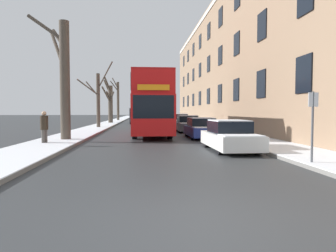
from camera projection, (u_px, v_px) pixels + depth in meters
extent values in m
plane|color=#303335|center=(196.00, 222.00, 4.70)|extent=(320.00, 320.00, 0.00)
cube|color=slate|center=(117.00, 121.00, 56.95)|extent=(2.75, 130.00, 0.13)
cube|color=white|center=(117.00, 120.00, 56.94)|extent=(2.73, 130.00, 0.03)
cube|color=slate|center=(175.00, 120.00, 57.92)|extent=(2.75, 130.00, 0.13)
cube|color=white|center=(175.00, 120.00, 57.92)|extent=(2.73, 130.00, 0.03)
cube|color=#8C7056|center=(247.00, 67.00, 34.83)|extent=(9.00, 52.25, 13.92)
cube|color=black|center=(304.00, 74.00, 14.26)|extent=(0.08, 1.40, 1.80)
cube|color=black|center=(261.00, 84.00, 19.35)|extent=(0.08, 1.40, 1.80)
cube|color=black|center=(236.00, 90.00, 24.43)|extent=(0.08, 1.40, 1.80)
cube|color=black|center=(220.00, 94.00, 29.51)|extent=(0.08, 1.40, 1.80)
cube|color=black|center=(208.00, 96.00, 34.59)|extent=(0.08, 1.40, 1.80)
cube|color=black|center=(200.00, 98.00, 39.68)|extent=(0.08, 1.40, 1.80)
cube|color=black|center=(193.00, 100.00, 44.76)|extent=(0.08, 1.40, 1.80)
cube|color=black|center=(188.00, 101.00, 49.84)|extent=(0.08, 1.40, 1.80)
cube|color=black|center=(184.00, 102.00, 54.93)|extent=(0.08, 1.40, 1.80)
cube|color=black|center=(262.00, 26.00, 19.17)|extent=(0.08, 1.40, 1.80)
cube|color=black|center=(237.00, 44.00, 24.25)|extent=(0.08, 1.40, 1.80)
cube|color=black|center=(220.00, 56.00, 29.33)|extent=(0.08, 1.40, 1.80)
cube|color=black|center=(209.00, 64.00, 34.42)|extent=(0.08, 1.40, 1.80)
cube|color=black|center=(200.00, 70.00, 39.50)|extent=(0.08, 1.40, 1.80)
cube|color=black|center=(193.00, 75.00, 44.58)|extent=(0.08, 1.40, 1.80)
cube|color=black|center=(188.00, 79.00, 49.67)|extent=(0.08, 1.40, 1.80)
cube|color=black|center=(184.00, 82.00, 54.75)|extent=(0.08, 1.40, 1.80)
cube|color=black|center=(221.00, 17.00, 29.16)|extent=(0.08, 1.40, 1.80)
cube|color=black|center=(209.00, 31.00, 34.24)|extent=(0.08, 1.40, 1.80)
cube|color=black|center=(200.00, 42.00, 39.32)|extent=(0.08, 1.40, 1.80)
cube|color=black|center=(193.00, 50.00, 44.41)|extent=(0.08, 1.40, 1.80)
cube|color=black|center=(188.00, 56.00, 49.49)|extent=(0.08, 1.40, 1.80)
cube|color=black|center=(184.00, 61.00, 54.57)|extent=(0.08, 1.40, 1.80)
cube|color=beige|center=(209.00, 10.00, 34.12)|extent=(0.12, 51.20, 0.44)
cylinder|color=#4C4238|center=(65.00, 82.00, 17.13)|extent=(0.56, 0.56, 6.89)
cylinder|color=#4C4238|center=(58.00, 51.00, 17.87)|extent=(1.43, 2.01, 2.65)
cylinder|color=#4C4238|center=(59.00, 39.00, 17.40)|extent=(1.07, 1.10, 1.33)
cylinder|color=#4C4238|center=(46.00, 28.00, 17.10)|extent=(2.25, 0.64, 1.65)
cylinder|color=#4C4238|center=(98.00, 101.00, 30.90)|extent=(0.37, 0.37, 5.68)
cylinder|color=#4C4238|center=(88.00, 87.00, 29.97)|extent=(1.91, 1.72, 1.53)
cylinder|color=#4C4238|center=(105.00, 75.00, 30.33)|extent=(1.73, 1.21, 2.68)
cylinder|color=#4C4238|center=(92.00, 89.00, 31.07)|extent=(1.45, 0.74, 1.61)
cylinder|color=#4C4238|center=(110.00, 105.00, 43.50)|extent=(0.65, 0.65, 5.53)
cylinder|color=#4C4238|center=(109.00, 96.00, 42.83)|extent=(0.67, 1.41, 1.25)
cylinder|color=#4C4238|center=(112.00, 96.00, 42.88)|extent=(0.82, 1.43, 1.39)
cylinder|color=#4C4238|center=(107.00, 84.00, 42.35)|extent=(0.86, 2.21, 2.03)
cylinder|color=#4C4238|center=(106.00, 95.00, 42.18)|extent=(1.12, 2.66, 2.27)
cylinder|color=#4C4238|center=(107.00, 88.00, 43.65)|extent=(1.25, 0.92, 2.31)
cylinder|color=#4C4238|center=(118.00, 101.00, 57.33)|extent=(0.47, 0.47, 7.42)
cylinder|color=#4C4238|center=(115.00, 83.00, 56.16)|extent=(1.04, 2.11, 1.80)
cylinder|color=#4C4238|center=(114.00, 86.00, 56.77)|extent=(1.55, 0.93, 1.93)
cylinder|color=#4C4238|center=(117.00, 90.00, 57.95)|extent=(0.59, 1.69, 2.83)
cube|color=red|center=(151.00, 114.00, 22.24)|extent=(2.58, 10.78, 2.43)
cube|color=red|center=(151.00, 89.00, 22.15)|extent=(2.53, 10.56, 1.37)
cube|color=#B31212|center=(151.00, 78.00, 22.11)|extent=(2.53, 10.56, 0.12)
cube|color=black|center=(151.00, 108.00, 22.22)|extent=(2.61, 9.48, 1.26)
cube|color=black|center=(151.00, 88.00, 22.14)|extent=(2.61, 9.48, 1.04)
cube|color=black|center=(154.00, 107.00, 16.87)|extent=(2.32, 0.06, 1.33)
cube|color=orange|center=(153.00, 87.00, 16.81)|extent=(1.81, 0.05, 0.32)
cylinder|color=black|center=(135.00, 131.00, 18.97)|extent=(0.30, 1.00, 1.00)
cylinder|color=black|center=(170.00, 131.00, 19.17)|extent=(0.30, 1.00, 1.00)
cylinder|color=black|center=(136.00, 126.00, 25.19)|extent=(0.30, 1.00, 1.00)
cylinder|color=black|center=(163.00, 126.00, 25.39)|extent=(0.30, 1.00, 1.00)
cube|color=silver|center=(230.00, 140.00, 13.37)|extent=(1.78, 4.24, 0.61)
cube|color=black|center=(229.00, 127.00, 13.52)|extent=(1.53, 2.12, 0.54)
cube|color=white|center=(229.00, 120.00, 13.50)|extent=(1.50, 2.02, 0.05)
cube|color=white|center=(241.00, 135.00, 11.86)|extent=(1.61, 1.11, 0.04)
cylinder|color=black|center=(220.00, 147.00, 12.05)|extent=(0.20, 0.62, 0.62)
cylinder|color=black|center=(258.00, 147.00, 12.18)|extent=(0.20, 0.62, 0.62)
cylinder|color=black|center=(206.00, 141.00, 14.58)|extent=(0.20, 0.62, 0.62)
cylinder|color=black|center=(238.00, 141.00, 14.72)|extent=(0.20, 0.62, 0.62)
cube|color=navy|center=(201.00, 131.00, 19.71)|extent=(1.79, 4.30, 0.60)
cube|color=black|center=(201.00, 122.00, 19.86)|extent=(1.54, 2.15, 0.53)
cube|color=white|center=(201.00, 118.00, 19.84)|extent=(1.50, 2.04, 0.05)
cube|color=white|center=(206.00, 127.00, 18.18)|extent=(1.61, 1.12, 0.04)
cylinder|color=black|center=(193.00, 135.00, 18.37)|extent=(0.20, 0.64, 0.64)
cylinder|color=black|center=(218.00, 135.00, 18.51)|extent=(0.20, 0.64, 0.64)
cylinder|color=black|center=(187.00, 132.00, 20.93)|extent=(0.20, 0.64, 0.64)
cylinder|color=black|center=(209.00, 132.00, 21.07)|extent=(0.20, 0.64, 0.64)
cube|color=#474C56|center=(188.00, 126.00, 25.67)|extent=(1.83, 3.99, 0.62)
cube|color=black|center=(187.00, 119.00, 25.80)|extent=(1.58, 1.99, 0.58)
cube|color=white|center=(187.00, 116.00, 25.78)|extent=(1.54, 1.89, 0.06)
cube|color=white|center=(190.00, 123.00, 24.24)|extent=(1.65, 1.04, 0.05)
cylinder|color=black|center=(180.00, 129.00, 24.41)|extent=(0.20, 0.65, 0.65)
cylinder|color=black|center=(199.00, 129.00, 24.56)|extent=(0.20, 0.65, 0.65)
cylinder|color=black|center=(177.00, 128.00, 26.80)|extent=(0.20, 0.65, 0.65)
cylinder|color=black|center=(194.00, 127.00, 26.94)|extent=(0.20, 0.65, 0.65)
cube|color=slate|center=(180.00, 123.00, 31.01)|extent=(1.71, 4.08, 0.71)
cube|color=black|center=(179.00, 117.00, 31.14)|extent=(1.47, 2.04, 0.59)
cube|color=white|center=(179.00, 114.00, 31.13)|extent=(1.44, 1.94, 0.08)
cube|color=white|center=(181.00, 120.00, 29.55)|extent=(1.54, 1.07, 0.07)
cylinder|color=black|center=(174.00, 126.00, 29.74)|extent=(0.20, 0.62, 0.62)
cylinder|color=black|center=(189.00, 126.00, 29.87)|extent=(0.20, 0.62, 0.62)
cylinder|color=black|center=(171.00, 125.00, 32.17)|extent=(0.20, 0.62, 0.62)
cylinder|color=black|center=(185.00, 125.00, 32.31)|extent=(0.20, 0.62, 0.62)
cube|color=#333842|center=(137.00, 115.00, 44.00)|extent=(2.05, 5.70, 2.01)
cube|color=black|center=(137.00, 112.00, 41.16)|extent=(1.80, 0.06, 0.88)
cylinder|color=black|center=(131.00, 122.00, 42.15)|extent=(0.22, 0.68, 0.68)
cylinder|color=black|center=(143.00, 122.00, 42.31)|extent=(0.22, 0.68, 0.68)
cylinder|color=black|center=(131.00, 121.00, 45.78)|extent=(0.22, 0.68, 0.68)
cylinder|color=black|center=(143.00, 121.00, 45.94)|extent=(0.22, 0.68, 0.68)
cylinder|color=#4C4742|center=(46.00, 138.00, 15.36)|extent=(0.18, 0.18, 0.82)
cylinder|color=#4C4742|center=(43.00, 138.00, 15.19)|extent=(0.18, 0.18, 0.82)
cylinder|color=#2D2319|center=(44.00, 123.00, 15.24)|extent=(0.38, 0.38, 0.72)
sphere|color=tan|center=(44.00, 113.00, 15.22)|extent=(0.23, 0.23, 0.23)
cylinder|color=#4C4F54|center=(312.00, 130.00, 9.31)|extent=(0.07, 0.07, 2.36)
cube|color=silver|center=(313.00, 100.00, 9.24)|extent=(0.32, 0.02, 0.44)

